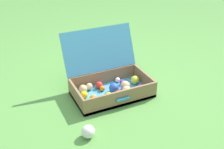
# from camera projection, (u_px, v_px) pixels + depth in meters

# --- Properties ---
(ground_plane) EXTENTS (16.00, 16.00, 0.00)m
(ground_plane) POSITION_uv_depth(u_px,v_px,m) (117.00, 92.00, 2.45)
(ground_plane) COLOR #569342
(open_suitcase) EXTENTS (0.64, 0.55, 0.49)m
(open_suitcase) POSITION_uv_depth(u_px,v_px,m) (109.00, 81.00, 2.40)
(open_suitcase) COLOR #4799C6
(open_suitcase) RESTS_ON ground
(stray_ball_on_grass) EXTENTS (0.09, 0.09, 0.09)m
(stray_ball_on_grass) POSITION_uv_depth(u_px,v_px,m) (88.00, 132.00, 1.92)
(stray_ball_on_grass) COLOR white
(stray_ball_on_grass) RESTS_ON ground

